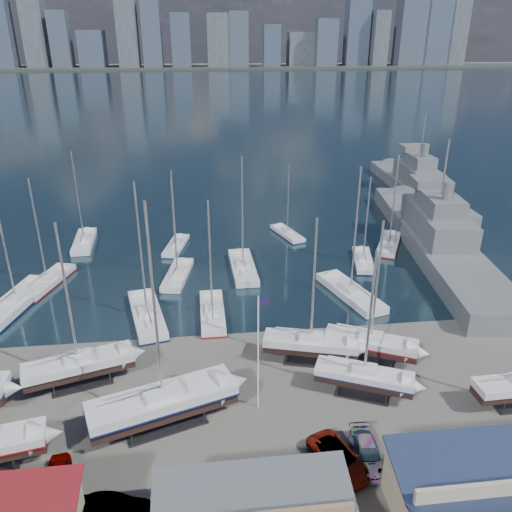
{
  "coord_description": "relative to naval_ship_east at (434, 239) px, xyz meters",
  "views": [
    {
      "loc": [
        -2.46,
        -46.58,
        29.48
      ],
      "look_at": [
        3.93,
        8.0,
        5.64
      ],
      "focal_mm": 35.0,
      "sensor_mm": 36.0,
      "label": 1
    }
  ],
  "objects": [
    {
      "name": "sailboat_moored_6",
      "position": [
        -34.36,
        -16.4,
        -1.36
      ],
      "size": [
        2.77,
        9.8,
        14.65
      ],
      "rotation": [
        0.0,
        0.0,
        1.57
      ],
      "color": "black",
      "rests_on": "water"
    },
    {
      "name": "water",
      "position": [
        -32.73,
        279.54,
        -1.82
      ],
      "size": [
        1400.0,
        600.0,
        0.4
      ],
      "primitive_type": "cube",
      "color": "#1A2F3D",
      "rests_on": "ground"
    },
    {
      "name": "flagpole",
      "position": [
        -30.9,
        -32.62,
        4.61
      ],
      "size": [
        0.98,
        0.12,
        11.0
      ],
      "color": "white",
      "rests_on": "ground"
    },
    {
      "name": "sailboat_cradle_3",
      "position": [
        -38.95,
        -33.71,
        0.58
      ],
      "size": [
        12.64,
        7.11,
        19.41
      ],
      "rotation": [
        0.0,
        0.0,
        0.32
      ],
      "color": "#2D2D33",
      "rests_on": "ground"
    },
    {
      "name": "sailboat_moored_1",
      "position": [
        -55.51,
        -5.86,
        -1.36
      ],
      "size": [
        5.59,
        10.4,
        14.98
      ],
      "rotation": [
        0.0,
        0.0,
        1.28
      ],
      "color": "black",
      "rests_on": "water"
    },
    {
      "name": "sailboat_moored_5",
      "position": [
        -39.16,
        4.81,
        -1.36
      ],
      "size": [
        4.13,
        8.85,
        12.77
      ],
      "rotation": [
        0.0,
        0.0,
        1.36
      ],
      "color": "black",
      "rests_on": "water"
    },
    {
      "name": "shed_blue",
      "position": [
        -16.73,
        -46.46,
        0.75
      ],
      "size": [
        13.65,
        9.45,
        4.71
      ],
      "color": "#BFB293",
      "rests_on": "ground"
    },
    {
      "name": "sailboat_moored_2",
      "position": [
        -53.5,
        8.12,
        -1.35
      ],
      "size": [
        3.58,
        10.31,
        15.3
      ],
      "rotation": [
        0.0,
        0.0,
        1.64
      ],
      "color": "black",
      "rests_on": "water"
    },
    {
      "name": "car_c",
      "position": [
        -25.79,
        -39.83,
        -0.89
      ],
      "size": [
        4.42,
        6.17,
        1.56
      ],
      "primitive_type": "imported",
      "rotation": [
        0.0,
        0.0,
        0.36
      ],
      "color": "gray",
      "rests_on": "ground"
    },
    {
      "name": "sailboat_moored_0",
      "position": [
        -57.71,
        -11.2,
        -1.35
      ],
      "size": [
        6.31,
        12.95,
        18.66
      ],
      "rotation": [
        0.0,
        0.0,
        1.34
      ],
      "color": "black",
      "rests_on": "water"
    },
    {
      "name": "sailboat_cradle_6",
      "position": [
        -19.1,
        -26.92,
        0.34
      ],
      "size": [
        9.31,
        6.29,
        14.82
      ],
      "rotation": [
        0.0,
        0.0,
        -0.45
      ],
      "color": "#2D2D33",
      "rests_on": "ground"
    },
    {
      "name": "naval_ship_east",
      "position": [
        0.0,
        0.0,
        0.0
      ],
      "size": [
        14.48,
        50.2,
        18.46
      ],
      "rotation": [
        0.0,
        0.0,
        1.44
      ],
      "color": "#595E63",
      "rests_on": "water"
    },
    {
      "name": "far_shore",
      "position": [
        -32.73,
        539.54,
        -0.57
      ],
      "size": [
        1400.0,
        80.0,
        2.2
      ],
      "primitive_type": "cube",
      "color": "#2D332D",
      "rests_on": "ground"
    },
    {
      "name": "sailboat_moored_7",
      "position": [
        -29.69,
        -4.49,
        -1.34
      ],
      "size": [
        3.38,
        11.19,
        16.79
      ],
      "rotation": [
        0.0,
        0.0,
        1.59
      ],
      "color": "black",
      "rests_on": "water"
    },
    {
      "name": "sailboat_cradle_5",
      "position": [
        -21.41,
        -31.97,
        0.31
      ],
      "size": [
        8.92,
        5.81,
        14.19
      ],
      "rotation": [
        0.0,
        0.0,
        -0.43
      ],
      "color": "#2D2D33",
      "rests_on": "ground"
    },
    {
      "name": "sailboat_cradle_4",
      "position": [
        -25.01,
        -26.39,
        0.36
      ],
      "size": [
        9.57,
        5.0,
        15.12
      ],
      "rotation": [
        0.0,
        0.0,
        -0.28
      ],
      "color": "#2D2D33",
      "rests_on": "ground"
    },
    {
      "name": "sailboat_moored_4",
      "position": [
        -38.64,
        -5.73,
        -1.35
      ],
      "size": [
        4.33,
        9.86,
        14.4
      ],
      "rotation": [
        0.0,
        0.0,
        1.39
      ],
      "color": "black",
      "rests_on": "water"
    },
    {
      "name": "car_a",
      "position": [
        -46.16,
        -39.16,
        -0.95
      ],
      "size": [
        2.41,
        4.44,
        1.43
      ],
      "primitive_type": "imported",
      "rotation": [
        0.0,
        0.0,
        0.18
      ],
      "color": "gray",
      "rests_on": "ground"
    },
    {
      "name": "ground",
      "position": [
        -32.73,
        -30.46,
        -1.67
      ],
      "size": [
        1400.0,
        1400.0,
        0.0
      ],
      "primitive_type": "plane",
      "color": "#605E59",
      "rests_on": "ground"
    },
    {
      "name": "car_d",
      "position": [
        -23.49,
        -39.48,
        -0.93
      ],
      "size": [
        2.43,
        5.23,
        1.48
      ],
      "primitive_type": "imported",
      "rotation": [
        0.0,
        0.0,
        -0.07
      ],
      "color": "gray",
      "rests_on": "ground"
    },
    {
      "name": "sailboat_moored_11",
      "position": [
        -6.39,
        1.65,
        -1.36
      ],
      "size": [
        7.02,
        10.24,
        15.01
      ],
      "rotation": [
        0.0,
        0.0,
        1.1
      ],
      "color": "black",
      "rests_on": "water"
    },
    {
      "name": "car_b",
      "position": [
        -41.88,
        -42.47,
        -0.86
      ],
      "size": [
        5.12,
        2.43,
        1.62
      ],
      "primitive_type": "imported",
      "rotation": [
        0.0,
        0.0,
        1.42
      ],
      "color": "gray",
      "rests_on": "ground"
    },
    {
      "name": "sailboat_moored_3",
      "position": [
        -41.83,
        -16.14,
        -1.36
      ],
      "size": [
        5.52,
        11.77,
        16.98
      ],
      "rotation": [
        0.0,
        0.0,
        1.79
      ],
      "color": "black",
      "rests_on": "water"
    },
    {
      "name": "skyline",
      "position": [
        -40.56,
        533.3,
        37.42
      ],
      "size": [
        639.14,
        43.8,
        107.69
      ],
      "color": "#475166",
      "rests_on": "far_shore"
    },
    {
      "name": "sailboat_cradle_2",
      "position": [
        -46.92,
        -27.43,
        0.4
      ],
      "size": [
        10.13,
        5.5,
        15.94
      ],
      "rotation": [
        0.0,
        0.0,
        0.3
      ],
      "color": "#2D2D33",
      "rests_on": "ground"
    },
    {
      "name": "sailboat_moored_10",
      "position": [
        -12.31,
        -3.9,
        -1.36
      ],
      "size": [
        4.31,
        9.18,
        13.23
      ],
      "rotation": [
        0.0,
        0.0,
        1.36
      ],
      "color": "black",
      "rests_on": "water"
    },
    {
      "name": "sailboat_moored_8",
      "position": [
        -21.24,
        8.12,
        -1.36
      ],
      "size": [
        4.76,
        8.58,
        12.36
      ],
      "rotation": [
        0.0,
        0.0,
        1.89
      ],
      "color": "black",
      "rests_on": "water"
    },
    {
      "name": "sailboat_moored_9",
      "position": [
        -17.06,
        -13.58,
        -1.34
      ],
      "size": [
        6.43,
        11.88,
        17.28
      ],
      "rotation": [
        0.0,
        0.0,
        1.87
      ],
      "color": "black",
      "rests_on": "water"
    },
    {
      "name": "naval_ship_west",
      "position": [
        9.29,
        28.53,
        -0.0
      ],
      "size": [
        8.62,
        42.65,
        17.82
      ],
      "rotation": [
        0.0,
        0.0,
        1.53
      ],
      "color": "#595E63",
      "rests_on": "water"
    }
  ]
}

